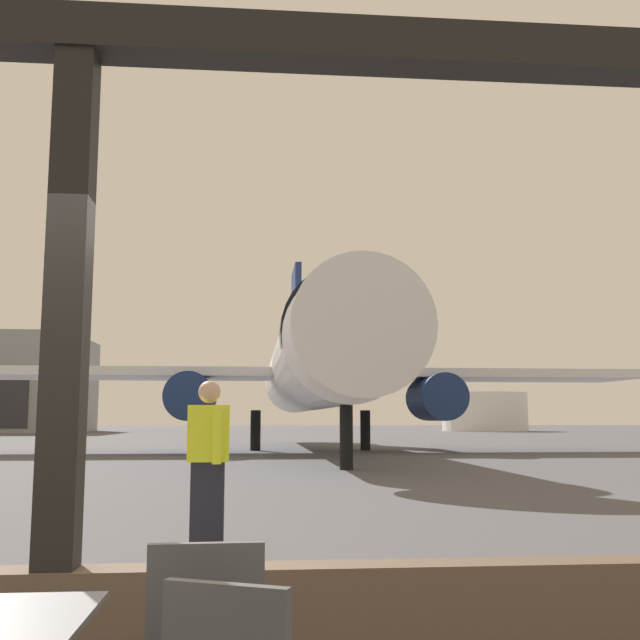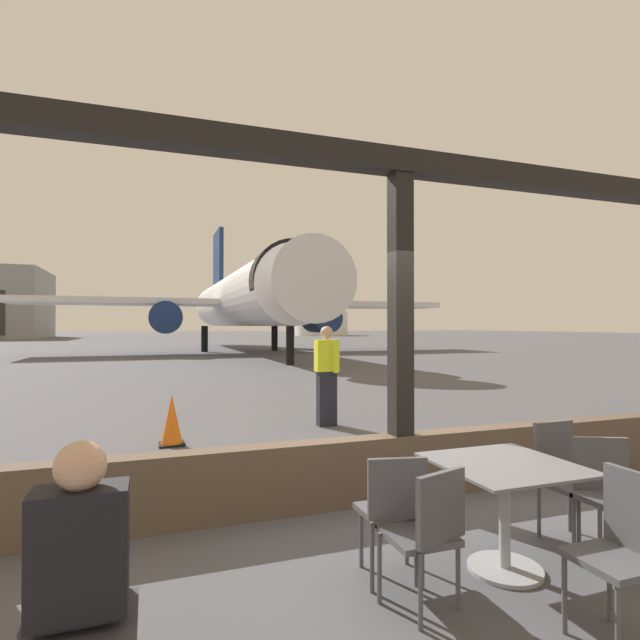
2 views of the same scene
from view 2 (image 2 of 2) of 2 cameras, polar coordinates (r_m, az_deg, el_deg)
The scene contains 14 objects.
ground_plane at distance 44.52m, azimuth -16.20°, elevation -2.89°, with size 220.00×220.00×0.00m, color #4C4C51.
window_frame at distance 5.06m, azimuth 9.38°, elevation -6.21°, with size 7.72×0.24×3.54m.
dining_table at distance 3.95m, azimuth 20.73°, elevation -19.12°, with size 0.93×0.93×0.77m.
cafe_chair_window_left at distance 4.43m, azimuth 30.51°, elevation -16.44°, with size 0.50×0.50×0.89m.
cafe_chair_window_right at distance 3.58m, azimuth 8.57°, elevation -20.60°, with size 0.45×0.45×0.88m.
cafe_chair_aisle_left at distance 3.30m, azimuth 12.52°, elevation -22.49°, with size 0.48×0.48×0.88m.
cafe_chair_aisle_right at distance 3.41m, azimuth 31.99°, elevation -21.09°, with size 0.40×0.40×0.93m.
cafe_chair_side_extra at distance 4.65m, azimuth 26.45°, elevation -15.44°, with size 0.41×0.41×0.94m.
lounge_bench at distance 2.76m, azimuth -26.26°, elevation -30.30°, with size 0.48×0.48×0.44m.
seated_passenger at distance 2.70m, azimuth -25.97°, elevation -24.14°, with size 0.40×0.47×1.24m.
airplane at distance 32.47m, azimuth -8.82°, elevation 2.46°, with size 27.64×29.73×10.33m.
ground_crew_worker at distance 8.59m, azimuth 0.78°, elevation -6.32°, with size 0.40×0.53×1.74m.
traffic_cone at distance 7.61m, azimuth -16.90°, elevation -11.21°, with size 0.36×0.36×0.74m.
fuel_storage_tank at distance 87.54m, azimuth 0.15°, elevation -0.42°, with size 9.38×9.38×4.22m, color white.
Camera 2 is at (-2.42, -4.42, 1.75)m, focal length 27.43 mm.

